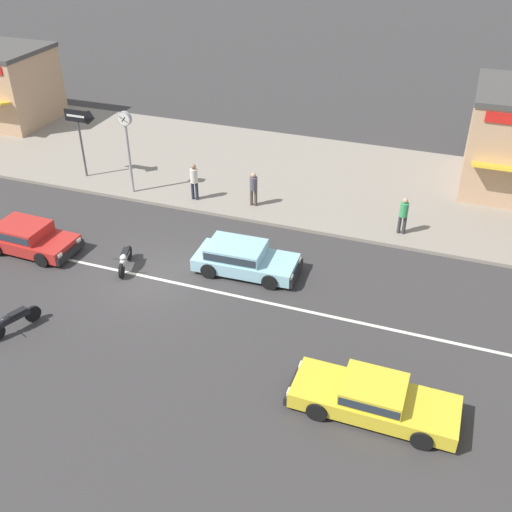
{
  "coord_description": "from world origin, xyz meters",
  "views": [
    {
      "loc": [
        9.8,
        -15.85,
        12.74
      ],
      "look_at": [
        3.58,
        1.54,
        0.8
      ],
      "focal_mm": 42.0,
      "sensor_mm": 36.0,
      "label": 1
    }
  ],
  "objects_px": {
    "hatchback_pale_blue_3": "(242,257)",
    "pedestrian_by_shop": "(404,213)",
    "hatchback_red_4": "(28,237)",
    "street_clock": "(126,133)",
    "motorcycle_1": "(125,259)",
    "pedestrian_mid_kerb": "(194,179)",
    "motorcycle_2": "(14,320)",
    "shopfront_mid_block": "(4,85)",
    "sedan_yellow_5": "(373,398)",
    "arrow_signboard": "(87,122)",
    "pedestrian_far_end": "(254,187)"
  },
  "relations": [
    {
      "from": "hatchback_pale_blue_3",
      "to": "pedestrian_mid_kerb",
      "type": "relative_size",
      "value": 2.31
    },
    {
      "from": "motorcycle_2",
      "to": "pedestrian_by_shop",
      "type": "relative_size",
      "value": 1.1
    },
    {
      "from": "pedestrian_mid_kerb",
      "to": "pedestrian_by_shop",
      "type": "bearing_deg",
      "value": 0.57
    },
    {
      "from": "pedestrian_mid_kerb",
      "to": "pedestrian_far_end",
      "type": "distance_m",
      "value": 2.72
    },
    {
      "from": "street_clock",
      "to": "arrow_signboard",
      "type": "relative_size",
      "value": 1.15
    },
    {
      "from": "pedestrian_by_shop",
      "to": "shopfront_mid_block",
      "type": "xyz_separation_m",
      "value": [
        -23.87,
        5.58,
        1.19
      ]
    },
    {
      "from": "sedan_yellow_5",
      "to": "pedestrian_far_end",
      "type": "xyz_separation_m",
      "value": [
        -7.17,
        10.15,
        0.53
      ]
    },
    {
      "from": "hatchback_pale_blue_3",
      "to": "pedestrian_mid_kerb",
      "type": "bearing_deg",
      "value": 131.8
    },
    {
      "from": "pedestrian_by_shop",
      "to": "shopfront_mid_block",
      "type": "height_order",
      "value": "shopfront_mid_block"
    },
    {
      "from": "arrow_signboard",
      "to": "pedestrian_by_shop",
      "type": "relative_size",
      "value": 2.09
    },
    {
      "from": "hatchback_red_4",
      "to": "pedestrian_by_shop",
      "type": "xyz_separation_m",
      "value": [
        13.73,
        6.0,
        0.49
      ]
    },
    {
      "from": "street_clock",
      "to": "pedestrian_by_shop",
      "type": "relative_size",
      "value": 2.39
    },
    {
      "from": "pedestrian_mid_kerb",
      "to": "pedestrian_far_end",
      "type": "height_order",
      "value": "pedestrian_mid_kerb"
    },
    {
      "from": "pedestrian_mid_kerb",
      "to": "pedestrian_by_shop",
      "type": "xyz_separation_m",
      "value": [
        9.24,
        0.09,
        -0.07
      ]
    },
    {
      "from": "hatchback_red_4",
      "to": "street_clock",
      "type": "relative_size",
      "value": 0.96
    },
    {
      "from": "street_clock",
      "to": "shopfront_mid_block",
      "type": "bearing_deg",
      "value": 152.88
    },
    {
      "from": "motorcycle_1",
      "to": "street_clock",
      "type": "height_order",
      "value": "street_clock"
    },
    {
      "from": "hatchback_red_4",
      "to": "pedestrian_far_end",
      "type": "distance_m",
      "value": 9.53
    },
    {
      "from": "hatchback_pale_blue_3",
      "to": "pedestrian_by_shop",
      "type": "distance_m",
      "value": 6.97
    },
    {
      "from": "shopfront_mid_block",
      "to": "hatchback_red_4",
      "type": "bearing_deg",
      "value": -48.77
    },
    {
      "from": "arrow_signboard",
      "to": "pedestrian_by_shop",
      "type": "distance_m",
      "value": 14.86
    },
    {
      "from": "sedan_yellow_5",
      "to": "pedestrian_mid_kerb",
      "type": "bearing_deg",
      "value": 135.18
    },
    {
      "from": "motorcycle_2",
      "to": "arrow_signboard",
      "type": "bearing_deg",
      "value": 109.16
    },
    {
      "from": "hatchback_red_4",
      "to": "hatchback_pale_blue_3",
      "type": "bearing_deg",
      "value": 9.64
    },
    {
      "from": "hatchback_pale_blue_3",
      "to": "motorcycle_2",
      "type": "xyz_separation_m",
      "value": [
        -5.79,
        -5.77,
        -0.17
      ]
    },
    {
      "from": "sedan_yellow_5",
      "to": "pedestrian_by_shop",
      "type": "distance_m",
      "value": 9.94
    },
    {
      "from": "motorcycle_1",
      "to": "pedestrian_mid_kerb",
      "type": "relative_size",
      "value": 1.01
    },
    {
      "from": "hatchback_red_4",
      "to": "sedan_yellow_5",
      "type": "bearing_deg",
      "value": -15.21
    },
    {
      "from": "hatchback_red_4",
      "to": "pedestrian_mid_kerb",
      "type": "bearing_deg",
      "value": 52.79
    },
    {
      "from": "hatchback_red_4",
      "to": "pedestrian_mid_kerb",
      "type": "xyz_separation_m",
      "value": [
        4.49,
        5.91,
        0.56
      ]
    },
    {
      "from": "shopfront_mid_block",
      "to": "pedestrian_mid_kerb",
      "type": "bearing_deg",
      "value": -21.19
    },
    {
      "from": "hatchback_pale_blue_3",
      "to": "hatchback_red_4",
      "type": "xyz_separation_m",
      "value": [
        -8.48,
        -1.44,
        -0.0
      ]
    },
    {
      "from": "pedestrian_far_end",
      "to": "shopfront_mid_block",
      "type": "xyz_separation_m",
      "value": [
        -17.33,
        5.33,
        1.21
      ]
    },
    {
      "from": "motorcycle_1",
      "to": "motorcycle_2",
      "type": "height_order",
      "value": "same"
    },
    {
      "from": "sedan_yellow_5",
      "to": "shopfront_mid_block",
      "type": "height_order",
      "value": "shopfront_mid_block"
    },
    {
      "from": "sedan_yellow_5",
      "to": "motorcycle_2",
      "type": "distance_m",
      "value": 11.67
    },
    {
      "from": "shopfront_mid_block",
      "to": "sedan_yellow_5",
      "type": "bearing_deg",
      "value": -32.29
    },
    {
      "from": "sedan_yellow_5",
      "to": "arrow_signboard",
      "type": "bearing_deg",
      "value": 146.32
    },
    {
      "from": "motorcycle_1",
      "to": "hatchback_red_4",
      "type": "bearing_deg",
      "value": -178.84
    },
    {
      "from": "street_clock",
      "to": "pedestrian_far_end",
      "type": "relative_size",
      "value": 2.44
    },
    {
      "from": "pedestrian_mid_kerb",
      "to": "hatchback_pale_blue_3",
      "type": "bearing_deg",
      "value": -48.2
    },
    {
      "from": "motorcycle_2",
      "to": "shopfront_mid_block",
      "type": "bearing_deg",
      "value": 128.91
    },
    {
      "from": "hatchback_pale_blue_3",
      "to": "arrow_signboard",
      "type": "bearing_deg",
      "value": 152.69
    },
    {
      "from": "hatchback_red_4",
      "to": "street_clock",
      "type": "xyz_separation_m",
      "value": [
        1.45,
        5.64,
        2.41
      ]
    },
    {
      "from": "hatchback_red_4",
      "to": "sedan_yellow_5",
      "type": "height_order",
      "value": "hatchback_red_4"
    },
    {
      "from": "street_clock",
      "to": "shopfront_mid_block",
      "type": "distance_m",
      "value": 13.05
    },
    {
      "from": "sedan_yellow_5",
      "to": "motorcycle_2",
      "type": "relative_size",
      "value": 2.65
    },
    {
      "from": "arrow_signboard",
      "to": "pedestrian_mid_kerb",
      "type": "height_order",
      "value": "arrow_signboard"
    },
    {
      "from": "pedestrian_by_shop",
      "to": "arrow_signboard",
      "type": "bearing_deg",
      "value": 178.67
    },
    {
      "from": "hatchback_red_4",
      "to": "pedestrian_far_end",
      "type": "height_order",
      "value": "pedestrian_far_end"
    }
  ]
}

